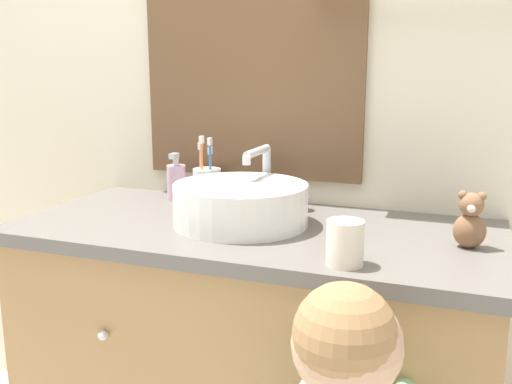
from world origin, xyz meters
The scene contains 7 objects.
wall_back centered at (0.02, 0.62, 1.29)m, with size 3.20×0.18×2.50m.
vanity_counter centered at (0.00, 0.31, 0.41)m, with size 1.24×0.58×0.81m.
sink_basin centered at (-0.03, 0.32, 0.86)m, with size 0.35×0.40×0.18m.
toothbrush_holder centered at (-0.23, 0.52, 0.86)m, with size 0.09×0.09×0.20m.
soap_dispenser centered at (-0.32, 0.50, 0.86)m, with size 0.06×0.06×0.15m.
teddy_bear centered at (0.52, 0.31, 0.87)m, with size 0.07×0.06×0.13m.
drinking_cup centered at (0.28, 0.10, 0.85)m, with size 0.08×0.08×0.09m, color silver.
Camera 1 is at (0.51, -1.01, 1.20)m, focal length 40.00 mm.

